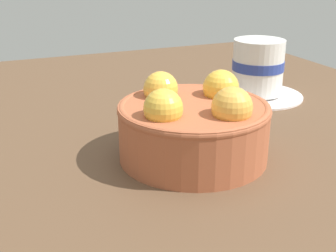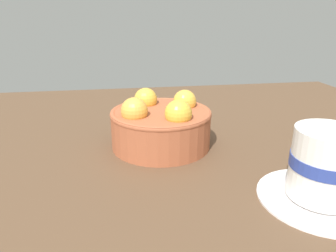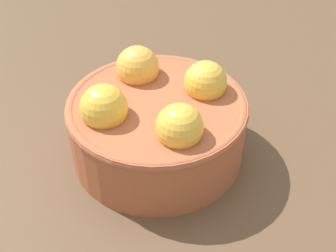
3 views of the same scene
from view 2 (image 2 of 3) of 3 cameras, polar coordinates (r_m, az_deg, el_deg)
name	(u,v)px [view 2 (image 2 of 3)]	position (r cm, az deg, el deg)	size (l,w,h in cm)	color
ground_plane	(161,155)	(53.97, -1.25, -5.40)	(116.19, 87.36, 3.83)	brown
terracotta_bowl	(161,124)	(51.71, -1.31, 0.42)	(16.62, 16.62, 9.09)	#AD5938
coffee_cup	(325,169)	(40.94, 26.72, -7.10)	(14.62, 14.62, 9.02)	white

